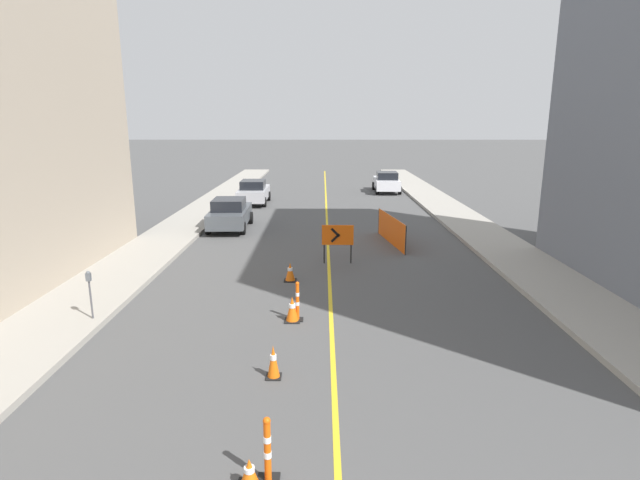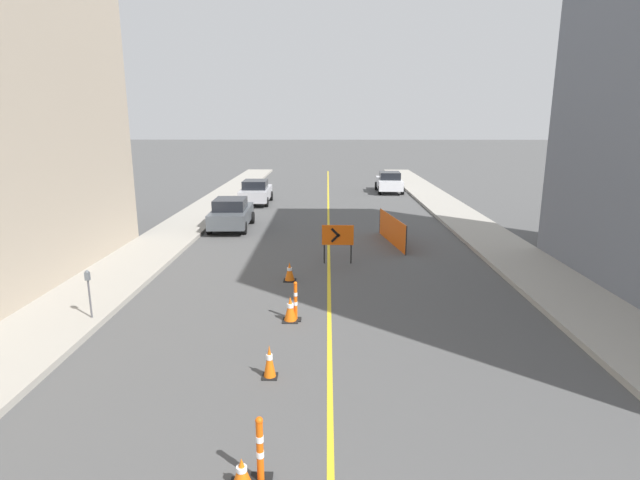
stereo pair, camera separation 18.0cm
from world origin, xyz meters
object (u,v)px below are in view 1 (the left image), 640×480
traffic_cone_third (273,362)px  parked_car_curb_mid (254,192)px  traffic_cone_fourth (292,309)px  traffic_cone_fifth (290,272)px  delineator_post_front (268,455)px  delineator_post_rear (298,304)px  parked_car_curb_far (387,182)px  arrow_barricade_primary (338,236)px  parking_meter_near_curb (89,285)px  traffic_cone_second (249,474)px  parked_car_curb_near (230,214)px

traffic_cone_third → parked_car_curb_mid: 23.54m
traffic_cone_fourth → traffic_cone_fifth: 3.59m
traffic_cone_fourth → delineator_post_front: bearing=-90.0°
delineator_post_rear → parked_car_curb_far: bearing=77.6°
traffic_cone_fourth → delineator_post_rear: (0.14, 0.07, 0.13)m
delineator_post_rear → arrow_barricade_primary: 5.91m
parked_car_curb_mid → delineator_post_rear: bearing=-80.1°
parking_meter_near_curb → delineator_post_front: bearing=-48.3°
delineator_post_rear → parking_meter_near_curb: parking_meter_near_curb is taller
traffic_cone_third → parked_car_curb_far: parked_car_curb_far is taller
traffic_cone_third → traffic_cone_fourth: bearing=86.0°
delineator_post_front → arrow_barricade_primary: arrow_barricade_primary is taller
traffic_cone_second → traffic_cone_fourth: traffic_cone_fourth is taller
traffic_cone_fourth → traffic_cone_fifth: (-0.29, 3.58, -0.03)m
traffic_cone_fifth → delineator_post_rear: 3.55m
delineator_post_front → arrow_barricade_primary: size_ratio=0.73×
delineator_post_front → parked_car_curb_far: (5.82, 32.13, 0.32)m
traffic_cone_third → arrow_barricade_primary: size_ratio=0.49×
traffic_cone_third → parked_car_curb_near: bearing=103.6°
delineator_post_rear → parked_car_curb_far: parked_car_curb_far is taller
traffic_cone_fourth → parked_car_curb_mid: 20.49m
traffic_cone_fourth → delineator_post_front: size_ratio=0.64×
traffic_cone_fourth → arrow_barricade_primary: arrow_barricade_primary is taller
traffic_cone_fifth → parking_meter_near_curb: bearing=-143.4°
parking_meter_near_curb → traffic_cone_fourth: bearing=2.5°
traffic_cone_fifth → delineator_post_rear: delineator_post_rear is taller
traffic_cone_fifth → delineator_post_front: 9.92m
traffic_cone_second → parked_car_curb_far: parked_car_curb_far is taller
traffic_cone_third → parking_meter_near_curb: parking_meter_near_curb is taller
traffic_cone_third → delineator_post_front: (0.22, -3.21, 0.11)m
traffic_cone_second → traffic_cone_fifth: traffic_cone_fifth is taller
traffic_cone_second → traffic_cone_fourth: bearing=87.7°
parked_car_curb_near → traffic_cone_fifth: bearing=-69.2°
traffic_cone_third → delineator_post_front: bearing=-86.0°
parked_car_curb_mid → parked_car_curb_far: same height
parked_car_curb_mid → parking_meter_near_curb: bearing=-95.7°
arrow_barricade_primary → parked_car_curb_far: size_ratio=0.35×
traffic_cone_second → parking_meter_near_curb: 8.14m
delineator_post_front → delineator_post_rear: size_ratio=0.99×
parked_car_curb_near → traffic_cone_fourth: bearing=-74.3°
traffic_cone_fourth → parked_car_curb_far: bearing=77.3°
traffic_cone_second → delineator_post_rear: size_ratio=0.44×
parking_meter_near_curb → traffic_cone_fifth: bearing=36.6°
arrow_barricade_primary → parking_meter_near_curb: (-6.85, -6.04, 0.05)m
traffic_cone_fifth → parking_meter_near_curb: size_ratio=0.49×
traffic_cone_third → delineator_post_rear: bearing=83.5°
traffic_cone_second → parked_car_curb_mid: (-3.51, 26.61, 0.55)m
delineator_post_rear → arrow_barricade_primary: (1.28, 5.74, 0.59)m
traffic_cone_second → parked_car_curb_far: bearing=79.3°
parked_car_curb_mid → traffic_cone_third: bearing=-82.4°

